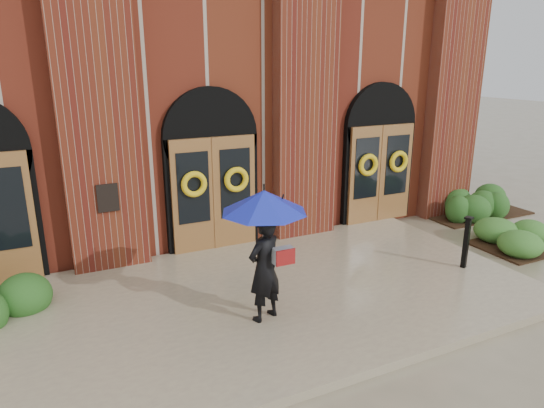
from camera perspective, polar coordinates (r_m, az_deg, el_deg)
ground at (r=8.86m, az=-0.59°, el=-11.85°), size 90.00×90.00×0.00m
landing at (r=8.94m, az=-1.01°, el=-11.02°), size 10.00×5.30×0.15m
church_building at (r=16.19m, az=-14.35°, el=13.57°), size 16.20×12.53×7.00m
man_with_umbrella at (r=7.54m, az=-0.89°, el=-3.17°), size 1.74×1.74×2.17m
metal_post at (r=10.53m, az=21.88°, el=-4.09°), size 0.19×0.19×1.08m
hedge_wall_right at (r=14.84m, az=23.17°, el=0.16°), size 2.80×1.12×0.72m
hedge_front_right at (r=12.65m, az=26.87°, el=-3.43°), size 1.55×1.33×0.55m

